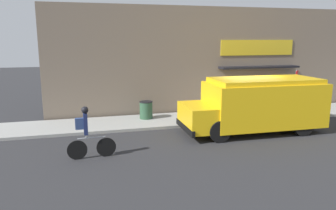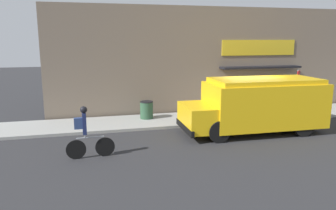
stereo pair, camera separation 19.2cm
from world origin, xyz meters
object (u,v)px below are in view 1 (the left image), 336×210
Objects in this scene: school_bus at (257,104)px; cyclist at (87,133)px; stop_sign_post at (296,84)px; trash_bin at (146,110)px.

cyclist is (-6.87, -1.37, -0.32)m from school_bus.
stop_sign_post reaches higher than trash_bin.
trash_bin is (-4.07, 3.00, -0.65)m from school_bus.
trash_bin is (-7.45, 0.86, -1.07)m from stop_sign_post.
school_bus is 7.14× the size of trash_bin.
stop_sign_post is (10.25, 3.51, 0.74)m from cyclist.
school_bus is at bearing -36.35° from trash_bin.
stop_sign_post is 7.58m from trash_bin.
cyclist is 10.86m from stop_sign_post.
stop_sign_post is at bearing -6.59° from trash_bin.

